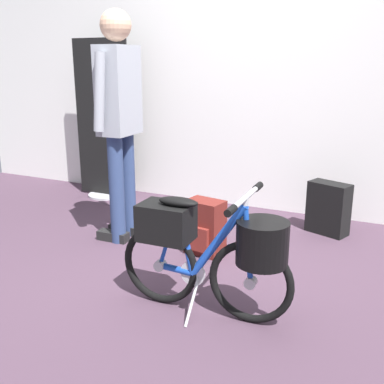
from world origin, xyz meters
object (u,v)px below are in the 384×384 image
visitor_near_wall (119,114)px  handbag_on_floor (205,228)px  floor_banner_stand (103,129)px  folding_bike_foreground (212,248)px  backpack_on_floor (329,209)px

visitor_near_wall → handbag_on_floor: visitor_near_wall is taller
floor_banner_stand → handbag_on_floor: floor_banner_stand is taller
floor_banner_stand → handbag_on_floor: size_ratio=3.94×
floor_banner_stand → folding_bike_foreground: 2.47m
folding_bike_foreground → visitor_near_wall: visitor_near_wall is taller
floor_banner_stand → folding_bike_foreground: (1.84, -1.62, -0.29)m
floor_banner_stand → visitor_near_wall: size_ratio=0.92×
folding_bike_foreground → visitor_near_wall: (-1.04, 0.73, 0.56)m
visitor_near_wall → handbag_on_floor: (0.67, 0.00, -0.75)m
folding_bike_foreground → handbag_on_floor: folding_bike_foreground is taller
folding_bike_foreground → backpack_on_floor: size_ratio=2.37×
folding_bike_foreground → visitor_near_wall: 1.38m
floor_banner_stand → folding_bike_foreground: floor_banner_stand is taller
visitor_near_wall → backpack_on_floor: size_ratio=4.05×
folding_bike_foreground → visitor_near_wall: bearing=145.0°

